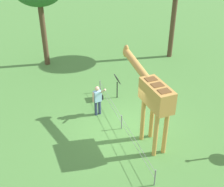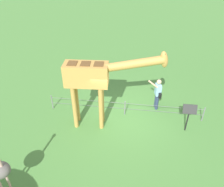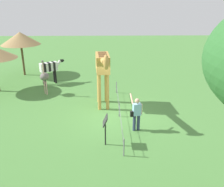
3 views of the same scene
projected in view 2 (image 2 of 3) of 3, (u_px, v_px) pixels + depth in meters
The scene contains 5 objects.
ground_plane at pixel (124, 117), 10.34m from camera, with size 60.00×60.00×0.00m, color #4C843D.
giraffe at pixel (95, 78), 8.63m from camera, with size 3.95×0.81×3.56m.
visitor at pixel (158, 92), 10.41m from camera, with size 0.68×0.57×1.67m.
info_sign at pixel (189, 113), 9.08m from camera, with size 0.56×0.21×1.32m.
wire_fence at pixel (125, 107), 10.27m from camera, with size 7.05×0.05×0.75m.
Camera 2 is at (0.50, -7.98, 6.67)m, focal length 35.75 mm.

